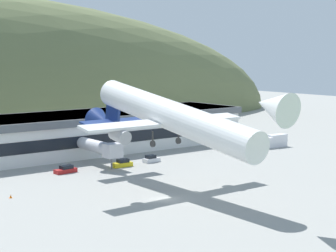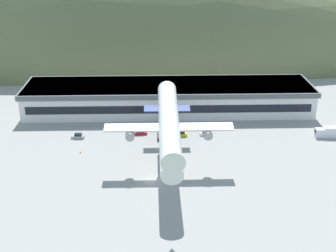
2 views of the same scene
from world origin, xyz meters
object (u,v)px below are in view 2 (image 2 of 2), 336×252
at_px(service_car_2, 206,133).
at_px(fuel_truck, 328,132).
at_px(service_car_0, 78,136).
at_px(cargo_airplane, 169,125).
at_px(service_car_3, 140,132).
at_px(terminal_building, 168,96).
at_px(traffic_cone_0, 80,152).
at_px(service_car_1, 180,134).
at_px(jetway_0, 169,119).

xyz_separation_m(service_car_2, fuel_truck, (36.68, -2.61, 0.86)).
bearing_deg(service_car_0, cargo_airplane, -38.08).
distance_m(service_car_2, fuel_truck, 36.78).
height_order(service_car_0, fuel_truck, fuel_truck).
relative_size(service_car_0, fuel_truck, 0.51).
bearing_deg(fuel_truck, service_car_2, 175.93).
height_order(service_car_2, service_car_3, service_car_2).
bearing_deg(service_car_3, terminal_building, 65.10).
relative_size(fuel_truck, traffic_cone_0, 13.48).
distance_m(service_car_0, service_car_1, 30.80).
xyz_separation_m(jetway_0, service_car_1, (3.19, -3.51, -3.30)).
height_order(jetway_0, service_car_1, jetway_0).
height_order(fuel_truck, traffic_cone_0, fuel_truck).
relative_size(terminal_building, fuel_truck, 12.47).
bearing_deg(jetway_0, cargo_airplane, -92.03).
distance_m(service_car_1, service_car_2, 7.91).
bearing_deg(cargo_airplane, service_car_0, 141.92).
distance_m(cargo_airplane, service_car_3, 27.53).
height_order(jetway_0, service_car_0, jetway_0).
bearing_deg(service_car_1, fuel_truck, -2.67).
distance_m(terminal_building, traffic_cone_0, 41.84).
bearing_deg(fuel_truck, service_car_3, 176.24).
distance_m(jetway_0, cargo_airplane, 26.66).
xyz_separation_m(terminal_building, service_car_1, (2.94, -21.82, -4.57)).
xyz_separation_m(jetway_0, cargo_airplane, (-0.89, -25.15, 8.78)).
bearing_deg(jetway_0, service_car_2, -15.04).
height_order(terminal_building, service_car_3, terminal_building).
height_order(jetway_0, fuel_truck, jetway_0).
relative_size(service_car_0, service_car_3, 0.85).
height_order(terminal_building, service_car_0, terminal_building).
bearing_deg(fuel_truck, jetway_0, 173.33).
xyz_separation_m(jetway_0, traffic_cone_0, (-25.48, -14.31, -3.71)).
distance_m(terminal_building, service_car_0, 36.13).
xyz_separation_m(service_car_1, traffic_cone_0, (-28.67, -10.80, -0.41)).
distance_m(service_car_1, traffic_cone_0, 30.64).
bearing_deg(terminal_building, service_car_0, -141.03).
bearing_deg(service_car_3, fuel_truck, -3.76).
bearing_deg(jetway_0, fuel_truck, -6.67).
xyz_separation_m(cargo_airplane, service_car_1, (4.08, 21.64, -12.08)).
distance_m(cargo_airplane, service_car_0, 36.05).
xyz_separation_m(terminal_building, cargo_airplane, (-1.14, -43.46, 7.51)).
distance_m(terminal_building, service_car_2, 24.32).
bearing_deg(cargo_airplane, traffic_cone_0, 156.20).
distance_m(cargo_airplane, traffic_cone_0, 29.64).
relative_size(jetway_0, fuel_truck, 1.85).
height_order(jetway_0, service_car_2, jetway_0).
bearing_deg(terminal_building, service_car_2, -63.04).
relative_size(terminal_building, cargo_airplane, 1.85).
bearing_deg(terminal_building, jetway_0, -90.78).
bearing_deg(service_car_1, service_car_0, -178.68).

